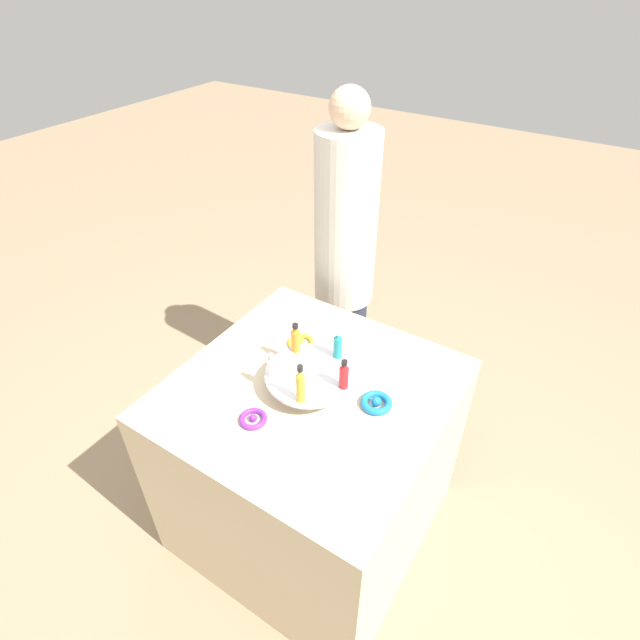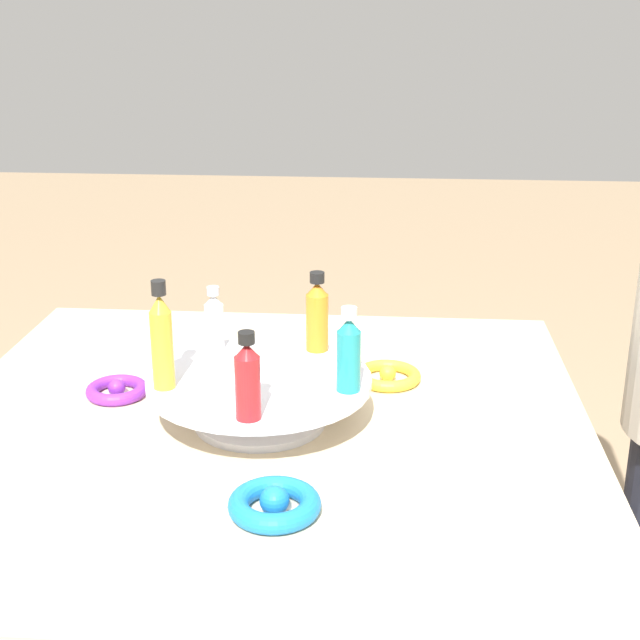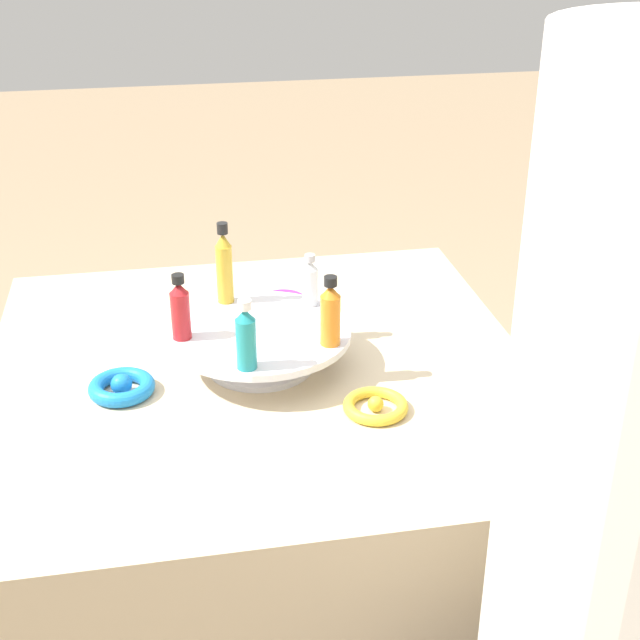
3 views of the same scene
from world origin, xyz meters
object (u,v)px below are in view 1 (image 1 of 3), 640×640
Objects in this scene: ribbon_bow_gold at (301,342)px; person_figure at (344,271)px; bottle_clear at (272,366)px; bottle_orange at (296,339)px; bottle_teal at (338,345)px; display_stand at (310,378)px; ribbon_bow_blue at (376,403)px; ribbon_bow_purple at (253,419)px; bottle_gold at (301,385)px; bottle_red at (344,375)px.

person_figure reaches higher than ribbon_bow_gold.
ribbon_bow_gold is (-0.06, 0.25, -0.10)m from bottle_clear.
bottle_orange is 0.65m from person_figure.
bottle_teal is at bearing 6.65° from person_figure.
person_figure is (-0.31, 0.57, -0.11)m from bottle_teal.
bottle_clear is at bearing -141.47° from display_stand.
bottle_orange is at bearing 176.47° from ribbon_bow_blue.
bottle_clear reaches higher than ribbon_bow_purple.
bottle_teal reaches higher than display_stand.
display_stand is at bearing 72.17° from ribbon_bow_purple.
bottle_gold is at bearing 41.85° from ribbon_bow_purple.
bottle_orange is (-0.10, 0.07, 0.07)m from display_stand.
bottle_red is 0.15m from bottle_teal.
display_stand is 2.60× the size of bottle_orange.
person_figure is at bearing 102.92° from bottle_clear.
ribbon_bow_blue is (0.32, 0.13, -0.10)m from bottle_clear.
bottle_orange is at bearing 128.53° from bottle_gold.
ribbon_bow_gold is at bearing 124.60° from bottle_gold.
person_figure is (-0.32, 0.80, -0.12)m from bottle_gold.
ribbon_bow_gold is 1.12× the size of ribbon_bow_purple.
ribbon_bow_purple is at bearing -138.15° from bottle_gold.
bottle_red is 0.31m from ribbon_bow_purple.
bottle_gold is at bearing -123.47° from bottle_red.
ribbon_bow_blue is (0.19, -0.07, -0.11)m from bottle_teal.
bottle_red is at bearing 2.53° from display_stand.
bottle_teal is at bearing 74.53° from display_stand.
bottle_clear is at bearing -8.69° from person_figure.
bottle_orange is at bearing 92.53° from bottle_clear.
display_stand is at bearing 38.53° from bottle_clear.
bottle_gold is at bearing -0.16° from person_figure.
ribbon_bow_blue is (0.33, -0.02, -0.11)m from bottle_orange.
bottle_red is 0.07× the size of person_figure.
bottle_gold is 1.31× the size of bottle_red.
display_stand is 3.24× the size of bottle_clear.
person_figure reaches higher than display_stand.
person_figure reaches higher than bottle_teal.
person_figure is at bearing 102.92° from ribbon_bow_gold.
ribbon_bow_gold is at bearing -8.69° from person_figure.
bottle_teal is 1.26× the size of ribbon_bow_purple.
bottle_gold reaches higher than bottle_orange.
ribbon_bow_purple is (-0.19, -0.22, -0.11)m from bottle_red.
bottle_teal reaches higher than bottle_clear.
bottle_gold reaches higher than ribbon_bow_gold.
bottle_gold is at bearing -55.40° from ribbon_bow_gold.
ribbon_bow_purple is (0.03, -0.14, -0.10)m from bottle_clear.
ribbon_bow_gold is (-0.28, 0.16, -0.11)m from bottle_red.
bottle_orange is 0.34m from ribbon_bow_blue.
ribbon_bow_blue is 0.07× the size of person_figure.
ribbon_bow_gold is at bearing 164.98° from bottle_teal.
bottle_orange is 0.07× the size of person_figure.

